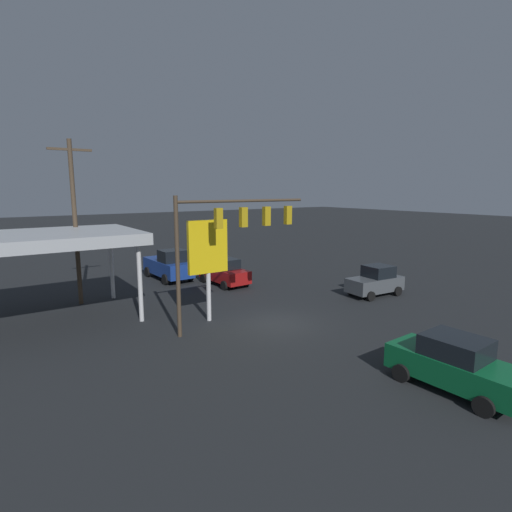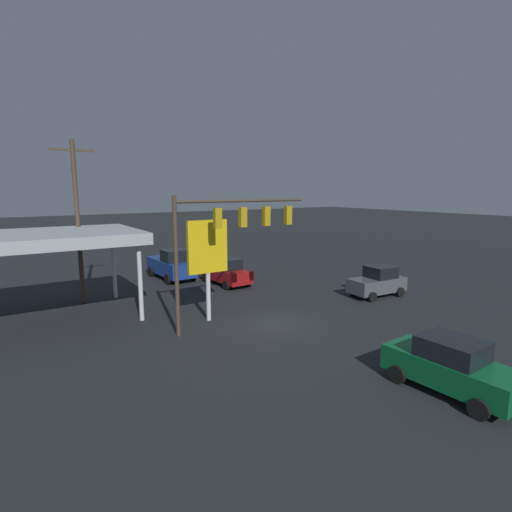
{
  "view_description": "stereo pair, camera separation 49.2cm",
  "coord_description": "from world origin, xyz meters",
  "px_view_note": "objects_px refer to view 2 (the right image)",
  "views": [
    {
      "loc": [
        12.29,
        15.84,
        6.94
      ],
      "look_at": [
        0.0,
        -2.0,
        3.3
      ],
      "focal_mm": 28.0,
      "sensor_mm": 36.0,
      "label": 1
    },
    {
      "loc": [
        11.88,
        16.11,
        6.94
      ],
      "look_at": [
        0.0,
        -2.0,
        3.3
      ],
      "focal_mm": 28.0,
      "sensor_mm": 36.0,
      "label": 2
    }
  ],
  "objects_px": {
    "price_sign": "(207,251)",
    "sedan_far": "(451,366)",
    "utility_pole": "(78,219)",
    "hatchback_crossing": "(378,282)",
    "sedan_waiting": "(226,272)",
    "pickup_parked": "(172,265)",
    "traffic_signal_assembly": "(232,228)"
  },
  "relations": [
    {
      "from": "sedan_far",
      "to": "sedan_waiting",
      "type": "bearing_deg",
      "value": 173.46
    },
    {
      "from": "traffic_signal_assembly",
      "to": "pickup_parked",
      "type": "height_order",
      "value": "traffic_signal_assembly"
    },
    {
      "from": "traffic_signal_assembly",
      "to": "sedan_far",
      "type": "height_order",
      "value": "traffic_signal_assembly"
    },
    {
      "from": "traffic_signal_assembly",
      "to": "utility_pole",
      "type": "xyz_separation_m",
      "value": [
        5.75,
        -8.52,
        0.14
      ]
    },
    {
      "from": "price_sign",
      "to": "pickup_parked",
      "type": "xyz_separation_m",
      "value": [
        -2.09,
        -10.52,
        -2.66
      ]
    },
    {
      "from": "sedan_far",
      "to": "sedan_waiting",
      "type": "relative_size",
      "value": 1.0
    },
    {
      "from": "utility_pole",
      "to": "sedan_far",
      "type": "height_order",
      "value": "utility_pole"
    },
    {
      "from": "sedan_far",
      "to": "pickup_parked",
      "type": "relative_size",
      "value": 0.85
    },
    {
      "from": "price_sign",
      "to": "hatchback_crossing",
      "type": "relative_size",
      "value": 1.37
    },
    {
      "from": "hatchback_crossing",
      "to": "traffic_signal_assembly",
      "type": "bearing_deg",
      "value": 2.28
    },
    {
      "from": "price_sign",
      "to": "sedan_far",
      "type": "relative_size",
      "value": 1.2
    },
    {
      "from": "hatchback_crossing",
      "to": "sedan_waiting",
      "type": "relative_size",
      "value": 0.87
    },
    {
      "from": "utility_pole",
      "to": "price_sign",
      "type": "distance_m",
      "value": 8.9
    },
    {
      "from": "traffic_signal_assembly",
      "to": "pickup_parked",
      "type": "relative_size",
      "value": 1.42
    },
    {
      "from": "utility_pole",
      "to": "hatchback_crossing",
      "type": "distance_m",
      "value": 19.18
    },
    {
      "from": "utility_pole",
      "to": "hatchback_crossing",
      "type": "relative_size",
      "value": 2.5
    },
    {
      "from": "traffic_signal_assembly",
      "to": "pickup_parked",
      "type": "bearing_deg",
      "value": -96.43
    },
    {
      "from": "utility_pole",
      "to": "price_sign",
      "type": "height_order",
      "value": "utility_pole"
    },
    {
      "from": "price_sign",
      "to": "sedan_far",
      "type": "bearing_deg",
      "value": 107.03
    },
    {
      "from": "hatchback_crossing",
      "to": "sedan_far",
      "type": "height_order",
      "value": "hatchback_crossing"
    },
    {
      "from": "traffic_signal_assembly",
      "to": "price_sign",
      "type": "xyz_separation_m",
      "value": [
        0.76,
        -1.28,
        -1.26
      ]
    },
    {
      "from": "traffic_signal_assembly",
      "to": "sedan_far",
      "type": "distance_m",
      "value": 11.32
    },
    {
      "from": "sedan_far",
      "to": "pickup_parked",
      "type": "height_order",
      "value": "pickup_parked"
    },
    {
      "from": "hatchback_crossing",
      "to": "price_sign",
      "type": "bearing_deg",
      "value": -3.91
    },
    {
      "from": "sedan_far",
      "to": "utility_pole",
      "type": "bearing_deg",
      "value": -158.14
    },
    {
      "from": "sedan_waiting",
      "to": "pickup_parked",
      "type": "height_order",
      "value": "pickup_parked"
    },
    {
      "from": "utility_pole",
      "to": "traffic_signal_assembly",
      "type": "bearing_deg",
      "value": 123.99
    },
    {
      "from": "utility_pole",
      "to": "sedan_far",
      "type": "bearing_deg",
      "value": 114.41
    },
    {
      "from": "hatchback_crossing",
      "to": "utility_pole",
      "type": "bearing_deg",
      "value": -24.1
    },
    {
      "from": "traffic_signal_assembly",
      "to": "price_sign",
      "type": "height_order",
      "value": "traffic_signal_assembly"
    },
    {
      "from": "price_sign",
      "to": "pickup_parked",
      "type": "height_order",
      "value": "price_sign"
    },
    {
      "from": "pickup_parked",
      "to": "sedan_waiting",
      "type": "bearing_deg",
      "value": 32.35
    }
  ]
}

